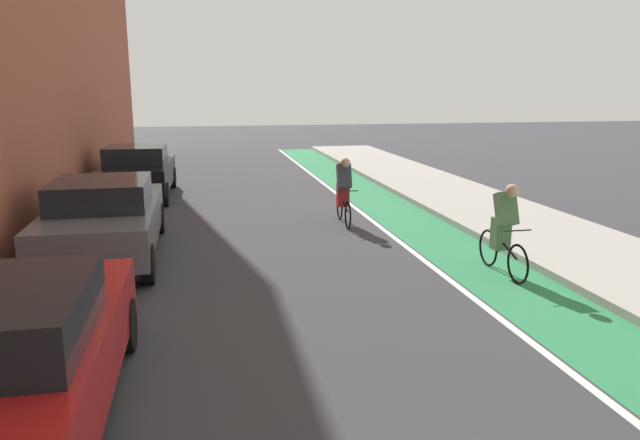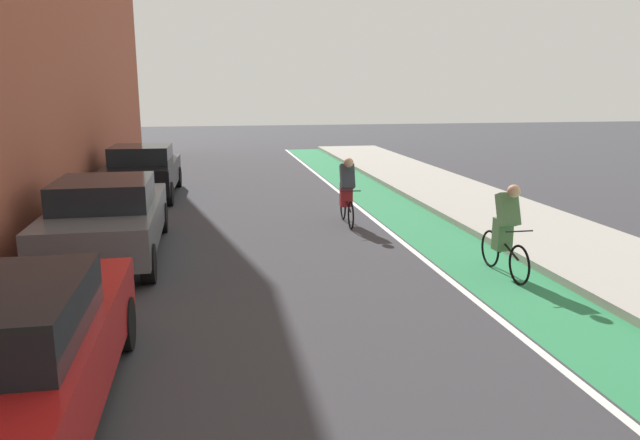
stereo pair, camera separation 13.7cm
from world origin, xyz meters
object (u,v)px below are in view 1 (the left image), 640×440
parked_sedan_gray (104,217)px  cyclist_far (344,191)px  cyclist_trailing (504,229)px  parked_sedan_red (1,362)px  parked_sedan_black (138,171)px

parked_sedan_gray → cyclist_far: (5.10, 1.92, 0.02)m
parked_sedan_gray → cyclist_trailing: size_ratio=2.77×
parked_sedan_red → cyclist_trailing: 7.85m
parked_sedan_gray → cyclist_trailing: (6.88, -2.42, 0.02)m
parked_sedan_red → parked_sedan_black: same height
parked_sedan_gray → parked_sedan_black: 6.57m
parked_sedan_black → cyclist_trailing: 11.32m
cyclist_trailing → cyclist_far: (-1.78, 4.34, -0.00)m
parked_sedan_black → cyclist_far: size_ratio=2.56×
cyclist_trailing → parked_sedan_black: bearing=127.5°
parked_sedan_black → cyclist_trailing: size_ratio=2.52×
parked_sedan_red → cyclist_far: cyclist_far is taller
cyclist_far → cyclist_trailing: bearing=-67.7°
parked_sedan_black → cyclist_trailing: cyclist_trailing is taller
cyclist_trailing → cyclist_far: bearing=112.3°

